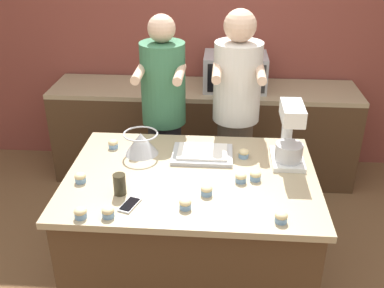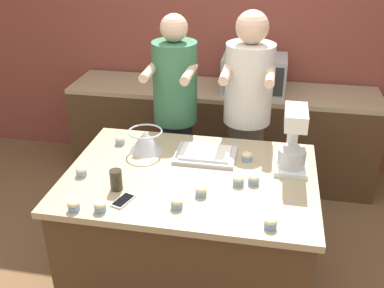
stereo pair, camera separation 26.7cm
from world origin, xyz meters
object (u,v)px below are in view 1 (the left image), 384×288
Objects in this scene: stand_mixer at (289,137)px; drinking_glass at (120,184)px; baking_tray at (202,154)px; cupcake_1 at (80,213)px; cupcake_9 at (241,177)px; mixing_bowl at (141,143)px; cupcake_5 at (113,144)px; cupcake_8 at (281,217)px; cupcake_0 at (80,178)px; person_left at (164,121)px; cupcake_3 at (207,190)px; microwave_oven at (235,72)px; cupcake_7 at (255,176)px; cupcake_2 at (244,153)px; person_right at (236,120)px; cupcake_6 at (185,204)px; cupcake_4 at (108,212)px; cell_phone at (130,205)px.

stand_mixer reaches higher than drinking_glass.
cupcake_1 is (-0.59, -0.71, 0.01)m from baking_tray.
cupcake_1 and cupcake_9 have the same top height.
mixing_bowl is at bearing 154.30° from cupcake_9.
cupcake_5 is 1.00× the size of cupcake_8.
drinking_glass is 0.28m from cupcake_0.
person_left is 25.62× the size of cupcake_3.
microwave_oven is at bearing 54.91° from person_left.
cupcake_7 is (0.65, -0.82, 0.04)m from person_left.
microwave_oven is at bearing 56.59° from cupcake_5.
cupcake_1 is (-1.13, -0.68, -0.14)m from stand_mixer.
stand_mixer is at bearing 80.81° from cupcake_8.
cupcake_1 is 1.00× the size of cupcake_9.
microwave_oven is at bearing 91.92° from cupcake_2.
cupcake_0 is 1.00× the size of cupcake_9.
person_right is 1.17m from cupcake_6.
cupcake_7 is (0.78, 0.42, 0.00)m from cupcake_4.
cupcake_5 is at bearing 90.76° from cupcake_1.
microwave_oven is 8.39× the size of cupcake_2.
cupcake_1 is at bearing -104.94° from mixing_bowl.
cupcake_4 and cupcake_7 have the same top height.
mixing_bowl is 1.08m from cupcake_8.
mixing_bowl is (-0.62, -0.54, 0.06)m from person_right.
person_right reaches higher than cupcake_7.
person_right is 26.26× the size of cupcake_1.
cupcake_2 is 0.69m from cupcake_8.
cupcake_0 is at bearing -112.15° from person_left.
stand_mixer is at bearing 48.63° from cupcake_7.
stand_mixer reaches higher than cell_phone.
person_right reaches higher than cupcake_4.
cupcake_6 is at bearing -95.84° from baking_tray.
cupcake_1 is at bearing -148.98° from stand_mixer.
baking_tray is at bearing 56.84° from cupcake_4.
cupcake_7 is 1.00× the size of cupcake_9.
baking_tray is 0.27m from cupcake_2.
mixing_bowl is 0.48m from drinking_glass.
cupcake_2 is at bearing 43.96° from cupcake_4.
microwave_oven is 8.39× the size of cupcake_6.
person_right is at bearing 0.04° from person_left.
cupcake_0 is at bearing 173.91° from cupcake_3.
cell_phone is 2.39× the size of cupcake_2.
cupcake_1 is at bearing -123.22° from drinking_glass.
cupcake_0 is at bearing -118.46° from microwave_oven.
cupcake_0 and cupcake_8 have the same top height.
mixing_bowl is at bearing -115.37° from microwave_oven.
cupcake_1 is at bearing -102.17° from person_left.
cupcake_2 is (0.67, -0.01, -0.05)m from mixing_bowl.
mixing_bowl is at bearing -138.99° from person_right.
cupcake_5 is (-0.15, 0.76, 0.00)m from cupcake_4.
mixing_bowl is 0.22m from cupcake_5.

